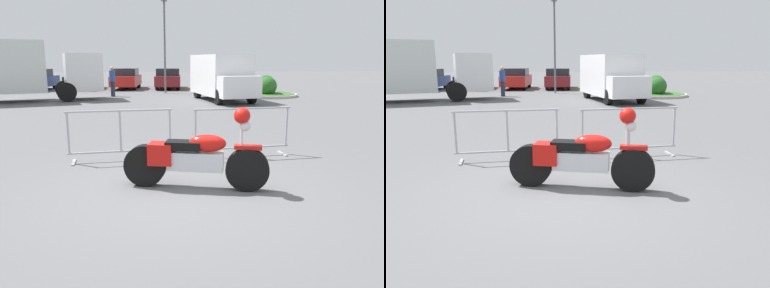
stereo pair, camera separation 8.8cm
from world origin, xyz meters
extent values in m
plane|color=#5B5B5E|center=(0.00, 0.00, 0.00)|extent=(120.00, 120.00, 0.00)
cylinder|color=black|center=(1.00, -0.04, 0.35)|extent=(0.72, 0.38, 0.69)
cylinder|color=black|center=(-0.61, 0.43, 0.35)|extent=(0.72, 0.38, 0.69)
cube|color=silver|center=(0.20, 0.19, 0.46)|extent=(0.95, 0.50, 0.30)
ellipsoid|color=red|center=(0.38, 0.14, 0.76)|extent=(0.66, 0.44, 0.28)
cube|color=black|center=(0.01, 0.25, 0.72)|extent=(0.63, 0.45, 0.13)
cube|color=red|center=(-0.35, 0.35, 0.56)|extent=(0.47, 0.44, 0.35)
cube|color=red|center=(1.00, -0.04, 0.72)|extent=(0.46, 0.27, 0.07)
cylinder|color=silver|center=(0.90, -0.01, 0.86)|extent=(0.05, 0.05, 0.49)
sphere|color=silver|center=(0.95, -0.02, 1.05)|extent=(0.17, 0.17, 0.17)
sphere|color=red|center=(0.90, -0.01, 1.21)|extent=(0.26, 0.26, 0.26)
cylinder|color=#9EA0A5|center=(-1.09, 2.08, 1.05)|extent=(2.16, 0.21, 0.04)
cylinder|color=#9EA0A5|center=(-1.09, 2.08, 0.20)|extent=(2.16, 0.21, 0.04)
cylinder|color=#9EA0A5|center=(-2.12, 2.00, 0.62)|extent=(0.05, 0.05, 0.85)
cylinder|color=#9EA0A5|center=(-1.09, 2.08, 0.62)|extent=(0.05, 0.05, 0.85)
cylinder|color=#9EA0A5|center=(-0.07, 2.16, 0.62)|extent=(0.05, 0.05, 0.85)
cube|color=#9EA0A5|center=(-2.05, 2.01, 0.01)|extent=(0.09, 0.44, 0.03)
cube|color=#9EA0A5|center=(-0.14, 2.16, 0.01)|extent=(0.09, 0.44, 0.03)
cylinder|color=#9EA0A5|center=(1.49, 2.08, 1.05)|extent=(2.16, 0.21, 0.04)
cylinder|color=#9EA0A5|center=(1.49, 2.08, 0.20)|extent=(2.16, 0.21, 0.04)
cylinder|color=#9EA0A5|center=(0.46, 2.00, 0.62)|extent=(0.05, 0.05, 0.85)
cylinder|color=#9EA0A5|center=(1.49, 2.08, 0.62)|extent=(0.05, 0.05, 0.85)
cylinder|color=#9EA0A5|center=(2.51, 2.16, 0.62)|extent=(0.05, 0.05, 0.85)
cube|color=#9EA0A5|center=(0.53, 2.01, 0.01)|extent=(0.09, 0.44, 0.03)
cube|color=#9EA0A5|center=(2.44, 2.16, 0.01)|extent=(0.09, 0.44, 0.03)
cube|color=silver|center=(-3.66, 14.97, 1.43)|extent=(2.27, 2.56, 1.90)
cylinder|color=black|center=(-4.80, 15.69, 0.48)|extent=(1.00, 0.50, 0.96)
cylinder|color=black|center=(-4.33, 13.81, 0.48)|extent=(1.00, 0.50, 0.96)
cube|color=white|center=(3.42, 13.69, 1.31)|extent=(2.61, 4.36, 2.00)
cube|color=white|center=(3.81, 11.22, 0.84)|extent=(2.02, 1.18, 1.00)
cylinder|color=black|center=(4.58, 11.75, 0.36)|extent=(0.35, 0.75, 0.72)
cylinder|color=black|center=(2.92, 11.49, 0.36)|extent=(0.35, 0.75, 0.72)
cylinder|color=black|center=(4.07, 15.01, 0.36)|extent=(0.35, 0.75, 0.72)
cylinder|color=black|center=(2.41, 14.75, 0.36)|extent=(0.35, 0.75, 0.72)
cylinder|color=black|center=(-9.89, 23.13, 0.31)|extent=(0.27, 0.63, 0.61)
cube|color=#284799|center=(-7.72, 21.69, 0.60)|extent=(2.17, 4.40, 0.69)
cube|color=#1E232B|center=(-7.73, 21.54, 1.19)|extent=(1.81, 2.33, 0.49)
cylinder|color=black|center=(-8.29, 23.12, 0.32)|extent=(0.28, 0.65, 0.63)
cylinder|color=black|center=(-6.85, 22.96, 0.32)|extent=(0.28, 0.65, 0.63)
cylinder|color=black|center=(-8.58, 20.42, 0.32)|extent=(0.28, 0.65, 0.63)
cylinder|color=black|center=(-7.14, 20.26, 0.32)|extent=(0.28, 0.65, 0.63)
cube|color=black|center=(-4.70, 22.22, 0.60)|extent=(2.18, 4.42, 0.69)
cube|color=#1E232B|center=(-4.72, 22.07, 1.20)|extent=(1.82, 2.34, 0.49)
cylinder|color=black|center=(-5.28, 23.65, 0.32)|extent=(0.28, 0.65, 0.63)
cylinder|color=black|center=(-3.83, 23.49, 0.32)|extent=(0.28, 0.65, 0.63)
cylinder|color=black|center=(-5.57, 20.94, 0.32)|extent=(0.28, 0.65, 0.63)
cylinder|color=black|center=(-4.13, 20.79, 0.32)|extent=(0.28, 0.65, 0.63)
cube|color=#B21E19|center=(-1.69, 22.13, 0.61)|extent=(2.21, 4.47, 0.70)
cube|color=#1E232B|center=(-1.71, 21.98, 1.21)|extent=(1.84, 2.36, 0.50)
cylinder|color=black|center=(-2.27, 23.57, 0.32)|extent=(0.29, 0.66, 0.64)
cylinder|color=black|center=(-0.81, 23.42, 0.32)|extent=(0.29, 0.66, 0.64)
cylinder|color=black|center=(-2.57, 20.83, 0.32)|extent=(0.29, 0.66, 0.64)
cylinder|color=black|center=(-1.11, 20.68, 0.32)|extent=(0.29, 0.66, 0.64)
cube|color=maroon|center=(1.32, 21.83, 0.61)|extent=(2.19, 4.44, 0.70)
cube|color=#1E232B|center=(1.31, 21.69, 1.20)|extent=(1.83, 2.35, 0.50)
cylinder|color=black|center=(0.74, 23.27, 0.32)|extent=(0.29, 0.66, 0.64)
cylinder|color=black|center=(2.20, 23.12, 0.32)|extent=(0.29, 0.66, 0.64)
cylinder|color=black|center=(0.45, 20.55, 0.32)|extent=(0.29, 0.66, 0.64)
cylinder|color=black|center=(1.90, 20.39, 0.32)|extent=(0.29, 0.66, 0.64)
cube|color=yellow|center=(4.33, 21.82, 0.58)|extent=(2.08, 4.22, 0.66)
cube|color=#1E232B|center=(4.32, 21.67, 1.14)|extent=(1.74, 2.23, 0.47)
cylinder|color=black|center=(3.78, 23.18, 0.30)|extent=(0.27, 0.62, 0.60)
cylinder|color=black|center=(5.16, 23.03, 0.30)|extent=(0.27, 0.62, 0.60)
cylinder|color=black|center=(3.50, 20.60, 0.30)|extent=(0.27, 0.62, 0.60)
cylinder|color=black|center=(4.88, 20.45, 0.30)|extent=(0.27, 0.62, 0.60)
cylinder|color=#262838|center=(-2.25, 16.35, 0.42)|extent=(0.33, 0.33, 0.85)
cylinder|color=#2D4C8C|center=(-2.25, 16.35, 1.16)|extent=(0.47, 0.47, 0.62)
sphere|color=tan|center=(-2.25, 16.35, 1.58)|extent=(0.22, 0.22, 0.22)
cylinder|color=#ADA89E|center=(6.42, 15.59, 0.07)|extent=(3.89, 3.89, 0.14)
cylinder|color=#38662D|center=(6.42, 15.59, 0.15)|extent=(3.57, 3.57, 0.02)
sphere|color=#286023|center=(6.95, 15.92, 0.44)|extent=(0.72, 0.72, 0.72)
sphere|color=#286023|center=(6.49, 15.10, 0.59)|extent=(1.05, 1.05, 1.05)
sphere|color=#3D7A38|center=(6.42, 15.58, 0.60)|extent=(1.08, 1.08, 1.08)
sphere|color=#286023|center=(6.53, 15.58, 0.63)|extent=(1.14, 1.14, 1.14)
cylinder|color=#595B60|center=(0.87, 18.14, 2.75)|extent=(0.12, 0.12, 5.50)
camera|label=1|loc=(-0.64, -5.61, 2.06)|focal=35.00mm
camera|label=2|loc=(-0.55, -5.62, 2.06)|focal=35.00mm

